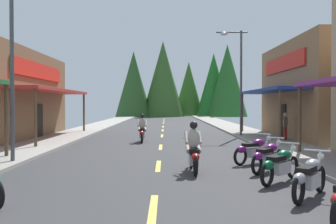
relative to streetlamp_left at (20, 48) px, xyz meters
name	(u,v)px	position (x,y,z in m)	size (l,w,h in m)	color
ground	(162,137)	(4.79, 12.09, -4.07)	(9.38, 82.37, 0.10)	#38383A
sidewalk_left	(70,135)	(-1.27, 12.09, -3.96)	(2.74, 82.37, 0.12)	#9E9991
sidewalk_right	(253,135)	(10.85, 12.09, -3.96)	(2.74, 82.37, 0.12)	gray
centerline_dashes	(162,133)	(4.79, 14.30, -4.02)	(0.16, 55.17, 0.01)	#E0C64C
streetlamp_left	(20,48)	(0.00, 0.00, 0.00)	(2.02, 0.30, 6.19)	#474C51
streetlamp_right	(237,69)	(9.60, 11.37, 0.34)	(2.02, 0.30, 6.81)	#474C51
motorcycle_parked_right_2	(310,177)	(8.22, -5.00, -3.53)	(1.39, 1.75, 1.04)	black
motorcycle_parked_right_3	(280,164)	(8.08, -3.27, -3.53)	(1.51, 1.65, 1.04)	black
motorcycle_parked_right_4	(268,156)	(8.19, -1.60, -3.53)	(1.45, 1.70, 1.04)	black
motorcycle_parked_right_5	(254,150)	(8.15, 0.04, -3.53)	(1.76, 1.38, 1.04)	black
rider_cruising_lead	(193,151)	(5.89, -1.63, -3.37)	(0.60, 2.14, 1.57)	black
rider_cruising_trailing	(142,130)	(3.74, 7.83, -3.37)	(0.60, 2.14, 1.57)	black
pedestrian_by_shop	(285,125)	(11.62, 7.76, -3.08)	(0.42, 0.48, 1.63)	maroon
treeline_backdrop	(178,83)	(7.20, 53.71, 1.77)	(22.71, 11.52, 12.91)	#315723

